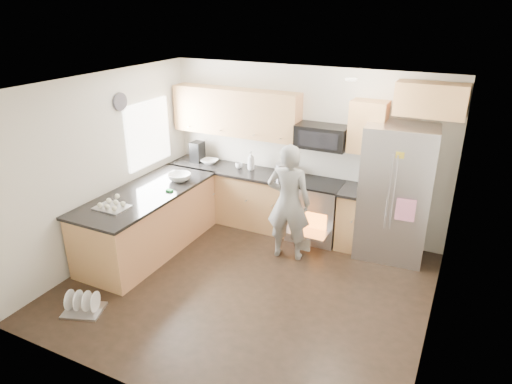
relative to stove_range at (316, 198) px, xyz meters
The scene contains 8 objects.
ground 1.86m from the stove_range, 101.69° to the right, with size 4.50×4.50×0.00m, color black.
room_shell 1.99m from the stove_range, 103.00° to the right, with size 4.54×4.04×2.62m.
back_cabinet_run 0.98m from the stove_range, behind, with size 4.45×0.64×2.50m.
peninsula 2.56m from the stove_range, 145.51° to the right, with size 0.96×2.36×1.03m.
stove_range is the anchor object (origin of this frame).
refrigerator 1.19m from the stove_range, ahead, with size 1.01×0.82×1.95m.
person 0.77m from the stove_range, 102.79° to the right, with size 0.62×0.41×1.71m, color gray.
dish_rack 3.61m from the stove_range, 121.59° to the right, with size 0.55×0.49×0.28m.
Camera 1 is at (2.35, -4.49, 3.46)m, focal length 32.00 mm.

